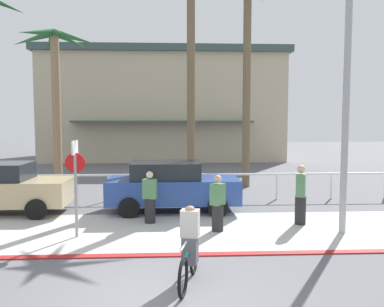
% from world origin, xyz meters
% --- Properties ---
extents(ground_plane, '(80.00, 80.00, 0.00)m').
position_xyz_m(ground_plane, '(0.00, 10.00, 0.00)').
color(ground_plane, '#5B5B60').
extents(sidewalk_strip, '(44.00, 4.00, 0.02)m').
position_xyz_m(sidewalk_strip, '(0.00, 4.20, 0.01)').
color(sidewalk_strip, beige).
rests_on(sidewalk_strip, ground).
extents(curb_paint, '(44.00, 0.24, 0.03)m').
position_xyz_m(curb_paint, '(0.00, 2.20, 0.01)').
color(curb_paint, maroon).
rests_on(curb_paint, ground).
extents(building_backdrop, '(18.76, 11.82, 8.50)m').
position_xyz_m(building_backdrop, '(-0.38, 27.20, 4.27)').
color(building_backdrop, '#BCAD8E').
rests_on(building_backdrop, ground).
extents(rail_fence, '(26.15, 0.08, 1.04)m').
position_xyz_m(rail_fence, '(0.00, 8.50, 0.83)').
color(rail_fence, white).
rests_on(rail_fence, ground).
extents(stop_sign_bike_lane, '(0.52, 0.56, 2.56)m').
position_xyz_m(stop_sign_bike_lane, '(-2.26, 3.74, 1.68)').
color(stop_sign_bike_lane, gray).
rests_on(stop_sign_bike_lane, ground).
extents(streetlight_curb, '(0.24, 2.54, 7.50)m').
position_xyz_m(streetlight_curb, '(4.90, 3.54, 4.28)').
color(streetlight_curb, '#9EA0A5').
rests_on(streetlight_curb, ground).
extents(palm_tree_2, '(3.52, 3.44, 6.94)m').
position_xyz_m(palm_tree_2, '(-4.69, 10.74, 5.13)').
color(palm_tree_2, '#846B4C').
rests_on(palm_tree_2, ground).
extents(palm_tree_3, '(2.99, 2.81, 9.83)m').
position_xyz_m(palm_tree_3, '(1.11, 10.94, 7.09)').
color(palm_tree_3, brown).
rests_on(palm_tree_3, ground).
extents(palm_tree_4, '(3.10, 2.87, 9.44)m').
position_xyz_m(palm_tree_4, '(3.72, 11.49, 6.78)').
color(palm_tree_4, brown).
rests_on(palm_tree_4, ground).
extents(car_tan_1, '(4.40, 2.02, 1.69)m').
position_xyz_m(car_tan_1, '(-5.42, 6.57, 0.87)').
color(car_tan_1, tan).
rests_on(car_tan_1, ground).
extents(car_blue_2, '(4.40, 2.02, 1.69)m').
position_xyz_m(car_blue_2, '(0.24, 6.65, 0.87)').
color(car_blue_2, '#284793').
rests_on(car_blue_2, ground).
extents(cyclist_teal_0, '(0.47, 1.79, 1.50)m').
position_xyz_m(cyclist_teal_0, '(0.58, 0.69, 0.69)').
color(cyclist_teal_0, black).
rests_on(cyclist_teal_0, ground).
extents(pedestrian_0, '(0.47, 0.47, 1.58)m').
position_xyz_m(pedestrian_0, '(1.51, 4.10, 0.72)').
color(pedestrian_0, '#232326').
rests_on(pedestrian_0, ground).
extents(pedestrian_1, '(0.44, 0.38, 1.57)m').
position_xyz_m(pedestrian_1, '(-0.41, 5.08, 0.72)').
color(pedestrian_1, '#232326').
rests_on(pedestrian_1, ground).
extents(pedestrian_2, '(0.42, 0.47, 1.78)m').
position_xyz_m(pedestrian_2, '(4.04, 4.70, 0.83)').
color(pedestrian_2, '#232326').
rests_on(pedestrian_2, ground).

